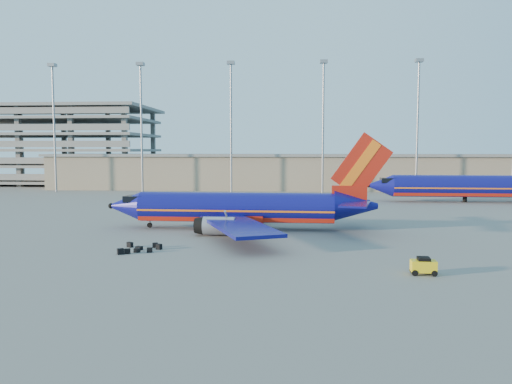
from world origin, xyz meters
TOP-DOWN VIEW (x-y plane):
  - ground at (0.00, 0.00)m, footprint 220.00×220.00m
  - terminal_building at (10.00, 58.00)m, footprint 122.00×16.00m
  - parking_garage at (-62.00, 74.05)m, footprint 62.00×32.00m
  - light_mast_row at (5.00, 46.00)m, footprint 101.60×1.60m
  - aircraft_main at (2.50, -4.27)m, footprint 33.99×32.70m
  - aircraft_second at (40.75, 29.52)m, footprint 37.91×14.78m
  - baggage_tug at (18.34, -25.15)m, footprint 1.93×1.22m
  - luggage_pile at (-5.93, -17.87)m, footprint 3.78×4.00m

SIDE VIEW (x-z plane):
  - ground at x=0.00m, z-range 0.00..0.00m
  - luggage_pile at x=-5.93m, z-range -0.04..0.50m
  - baggage_tug at x=18.34m, z-range 0.03..1.37m
  - aircraft_main at x=2.50m, z-range -3.30..8.21m
  - aircraft_second at x=40.75m, z-range -3.48..9.37m
  - terminal_building at x=10.00m, z-range 0.07..8.57m
  - parking_garage at x=-62.00m, z-range 1.03..22.43m
  - light_mast_row at x=5.00m, z-range 3.23..31.88m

